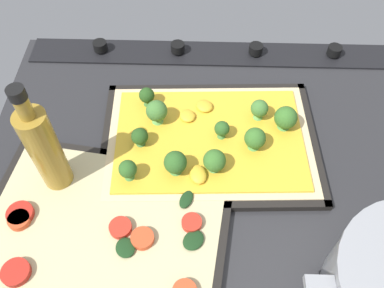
{
  "coord_description": "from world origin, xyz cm",
  "views": [
    {
      "loc": [
        3.12,
        36.15,
        57.18
      ],
      "look_at": [
        4.2,
        -0.68,
        6.36
      ],
      "focal_mm": 38.25,
      "sensor_mm": 36.0,
      "label": 1
    }
  ],
  "objects_px": {
    "veggie_pizza_back": "(104,227)",
    "oil_bottle": "(45,151)",
    "baking_tray_front": "(209,143)",
    "broccoli_pizza": "(209,138)",
    "baking_tray_back": "(105,227)"
  },
  "relations": [
    {
      "from": "veggie_pizza_back",
      "to": "baking_tray_back",
      "type": "bearing_deg",
      "value": -92.27
    },
    {
      "from": "veggie_pizza_back",
      "to": "oil_bottle",
      "type": "height_order",
      "value": "oil_bottle"
    },
    {
      "from": "oil_bottle",
      "to": "veggie_pizza_back",
      "type": "bearing_deg",
      "value": 136.2
    },
    {
      "from": "baking_tray_back",
      "to": "veggie_pizza_back",
      "type": "relative_size",
      "value": 1.07
    },
    {
      "from": "veggie_pizza_back",
      "to": "oil_bottle",
      "type": "relative_size",
      "value": 1.71
    },
    {
      "from": "broccoli_pizza",
      "to": "baking_tray_back",
      "type": "distance_m",
      "value": 0.22
    },
    {
      "from": "oil_bottle",
      "to": "broccoli_pizza",
      "type": "bearing_deg",
      "value": -160.95
    },
    {
      "from": "broccoli_pizza",
      "to": "veggie_pizza_back",
      "type": "xyz_separation_m",
      "value": [
        0.15,
        0.16,
        -0.01
      ]
    },
    {
      "from": "baking_tray_front",
      "to": "veggie_pizza_back",
      "type": "relative_size",
      "value": 1.02
    },
    {
      "from": "broccoli_pizza",
      "to": "veggie_pizza_back",
      "type": "distance_m",
      "value": 0.22
    },
    {
      "from": "baking_tray_front",
      "to": "veggie_pizza_back",
      "type": "xyz_separation_m",
      "value": [
        0.16,
        0.16,
        0.01
      ]
    },
    {
      "from": "baking_tray_front",
      "to": "baking_tray_back",
      "type": "xyz_separation_m",
      "value": [
        0.16,
        0.16,
        -0.0
      ]
    },
    {
      "from": "veggie_pizza_back",
      "to": "oil_bottle",
      "type": "distance_m",
      "value": 0.14
    },
    {
      "from": "baking_tray_back",
      "to": "baking_tray_front",
      "type": "bearing_deg",
      "value": -134.15
    },
    {
      "from": "baking_tray_front",
      "to": "broccoli_pizza",
      "type": "relative_size",
      "value": 1.07
    }
  ]
}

